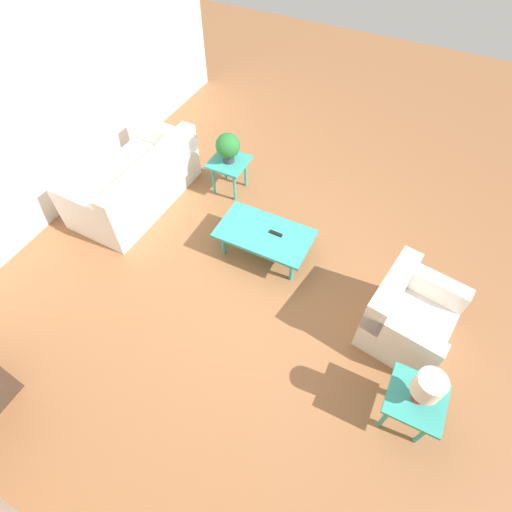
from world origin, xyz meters
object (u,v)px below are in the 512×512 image
side_table_plant (229,166)px  potted_plant (228,147)px  sofa (136,183)px  table_lamp (428,387)px  coffee_table (265,235)px  side_table_lamp (414,401)px  armchair (406,316)px

side_table_plant → potted_plant: size_ratio=1.21×
sofa → table_lamp: 4.17m
table_lamp → sofa: bearing=-18.0°
coffee_table → side_table_lamp: (-2.00, 1.19, 0.07)m
potted_plant → armchair: bearing=156.5°
armchair → table_lamp: bearing=-154.6°
side_table_plant → table_lamp: 3.59m
potted_plant → table_lamp: 3.58m
potted_plant → side_table_lamp: bearing=145.3°
side_table_lamp → table_lamp: table_lamp is taller
sofa → armchair: bearing=85.2°
potted_plant → table_lamp: (-2.94, 2.04, 0.03)m
sofa → potted_plant: size_ratio=4.40×
side_table_lamp → table_lamp: 0.34m
coffee_table → potted_plant: bearing=-42.0°
armchair → side_table_plant: 2.93m
potted_plant → sofa: bearing=36.9°
coffee_table → table_lamp: (-2.00, 1.19, 0.41)m
sofa → table_lamp: table_lamp is taller
coffee_table → potted_plant: 1.32m
sofa → coffee_table: 1.94m
armchair → table_lamp: table_lamp is taller
armchair → coffee_table: (1.75, -0.32, 0.03)m
coffee_table → table_lamp: size_ratio=2.78×
armchair → table_lamp: (-0.25, 0.87, 0.44)m
side_table_plant → table_lamp: bearing=145.3°
side_table_lamp → potted_plant: (2.94, -2.04, 0.31)m
sofa → armchair: sofa is taller
sofa → armchair: (-3.69, 0.41, 0.01)m
sofa → side_table_lamp: bearing=73.6°
armchair → potted_plant: size_ratio=2.41×
armchair → potted_plant: bearing=75.9°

